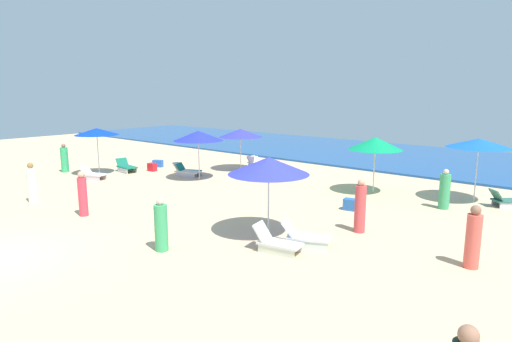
% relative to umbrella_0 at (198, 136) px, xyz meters
% --- Properties ---
extents(ocean, '(60.00, 12.11, 0.12)m').
position_rel_umbrella_0_xyz_m(ocean, '(3.58, 13.48, -2.12)').
color(ocean, '#1D5097').
rests_on(ocean, ground_plane).
extents(umbrella_0, '(2.43, 2.43, 2.42)m').
position_rel_umbrella_0_xyz_m(umbrella_0, '(0.00, 0.00, 0.00)').
color(umbrella_0, silver).
rests_on(umbrella_0, ground_plane).
extents(lounge_chair_0_0, '(1.54, 0.93, 0.68)m').
position_rel_umbrella_0_xyz_m(lounge_chair_0_0, '(-1.25, 0.20, -1.93)').
color(lounge_chair_0_0, silver).
rests_on(lounge_chair_0_0, ground_plane).
extents(lounge_chair_0_1, '(1.35, 1.04, 0.63)m').
position_rel_umbrella_0_xyz_m(lounge_chair_0_1, '(-1.25, 0.35, -1.94)').
color(lounge_chair_0_1, silver).
rests_on(lounge_chair_0_1, ground_plane).
extents(umbrella_1, '(2.43, 2.43, 2.53)m').
position_rel_umbrella_0_xyz_m(umbrella_1, '(11.56, 4.11, 0.18)').
color(umbrella_1, silver).
rests_on(umbrella_1, ground_plane).
extents(lounge_chair_1_0, '(1.32, 1.29, 0.67)m').
position_rel_umbrella_0_xyz_m(lounge_chair_1_0, '(12.68, 4.13, -1.92)').
color(lounge_chair_1_0, silver).
rests_on(lounge_chair_1_0, ground_plane).
extents(umbrella_2, '(2.43, 2.43, 2.44)m').
position_rel_umbrella_0_xyz_m(umbrella_2, '(7.89, -4.34, 0.00)').
color(umbrella_2, silver).
rests_on(umbrella_2, ground_plane).
extents(lounge_chair_2_0, '(1.51, 1.18, 0.75)m').
position_rel_umbrella_0_xyz_m(lounge_chair_2_0, '(9.21, -4.32, -1.90)').
color(lounge_chair_2_0, silver).
rests_on(lounge_chair_2_0, ground_plane).
extents(lounge_chair_2_1, '(1.42, 0.81, 0.75)m').
position_rel_umbrella_0_xyz_m(lounge_chair_2_1, '(8.86, -5.20, -1.91)').
color(lounge_chair_2_1, silver).
rests_on(lounge_chair_2_1, ground_plane).
extents(umbrella_3, '(2.38, 2.38, 2.29)m').
position_rel_umbrella_0_xyz_m(umbrella_3, '(-0.13, 3.19, -0.11)').
color(umbrella_3, silver).
rests_on(umbrella_3, ground_plane).
extents(lounge_chair_3_0, '(1.62, 1.01, 0.60)m').
position_rel_umbrella_0_xyz_m(lounge_chair_3_0, '(0.08, 4.34, -1.94)').
color(lounge_chair_3_0, silver).
rests_on(lounge_chair_3_0, ground_plane).
extents(lounge_chair_3_1, '(1.40, 1.02, 0.64)m').
position_rel_umbrella_0_xyz_m(lounge_chair_3_1, '(0.34, 4.10, -1.92)').
color(lounge_chair_3_1, silver).
rests_on(lounge_chair_3_1, ground_plane).
extents(umbrella_4, '(2.21, 2.21, 2.45)m').
position_rel_umbrella_0_xyz_m(umbrella_4, '(-4.85, -2.61, 0.09)').
color(umbrella_4, silver).
rests_on(umbrella_4, ground_plane).
extents(lounge_chair_4_0, '(1.37, 0.77, 0.71)m').
position_rel_umbrella_0_xyz_m(lounge_chair_4_0, '(-4.49, -1.23, -1.89)').
color(lounge_chair_4_0, silver).
rests_on(lounge_chair_4_0, ground_plane).
extents(lounge_chair_4_1, '(1.42, 0.98, 0.64)m').
position_rel_umbrella_0_xyz_m(lounge_chair_4_1, '(-4.04, -3.43, -1.92)').
color(lounge_chair_4_1, silver).
rests_on(lounge_chair_4_1, ground_plane).
extents(umbrella_5, '(2.25, 2.25, 2.43)m').
position_rel_umbrella_0_xyz_m(umbrella_5, '(7.86, 2.89, -0.01)').
color(umbrella_5, silver).
rests_on(umbrella_5, ground_plane).
extents(beachgoer_0, '(0.52, 0.52, 1.51)m').
position_rel_umbrella_0_xyz_m(beachgoer_0, '(10.96, 2.30, -1.49)').
color(beachgoer_0, '#3DA367').
rests_on(beachgoer_0, ground_plane).
extents(beachgoer_1, '(0.38, 0.38, 1.60)m').
position_rel_umbrella_0_xyz_m(beachgoer_1, '(1.58, -6.89, -1.41)').
color(beachgoer_1, '#F93A4E').
rests_on(beachgoer_1, ground_plane).
extents(beachgoer_2, '(0.50, 0.50, 1.55)m').
position_rel_umbrella_0_xyz_m(beachgoer_2, '(-6.98, -3.39, -1.47)').
color(beachgoer_2, '#34B56C').
rests_on(beachgoer_2, ground_plane).
extents(beachgoer_3, '(0.47, 0.47, 1.51)m').
position_rel_umbrella_0_xyz_m(beachgoer_3, '(6.40, -7.18, -1.48)').
color(beachgoer_3, '#3DAA68').
rests_on(beachgoer_3, ground_plane).
extents(beachgoer_5, '(0.47, 0.47, 1.61)m').
position_rel_umbrella_0_xyz_m(beachgoer_5, '(13.23, -2.88, -1.42)').
color(beachgoer_5, '#EA5A4D').
rests_on(beachgoer_5, ground_plane).
extents(beachgoer_6, '(0.40, 0.40, 1.70)m').
position_rel_umbrella_0_xyz_m(beachgoer_6, '(9.82, -2.19, -1.38)').
color(beachgoer_6, '#E0474A').
rests_on(beachgoer_6, ground_plane).
extents(beachgoer_7, '(0.45, 0.45, 1.59)m').
position_rel_umbrella_0_xyz_m(beachgoer_7, '(-1.71, -7.25, -1.44)').
color(beachgoer_7, white).
rests_on(beachgoer_7, ground_plane).
extents(cooler_box_0, '(0.55, 0.45, 0.42)m').
position_rel_umbrella_0_xyz_m(cooler_box_0, '(8.39, -0.11, -1.96)').
color(cooler_box_0, '#2760B1').
rests_on(cooler_box_0, ground_plane).
extents(cooler_box_1, '(0.50, 0.34, 0.44)m').
position_rel_umbrella_0_xyz_m(cooler_box_1, '(-3.64, -0.17, -1.96)').
color(cooler_box_1, red).
rests_on(cooler_box_1, ground_plane).
extents(cooler_box_2, '(0.65, 0.55, 0.40)m').
position_rel_umbrella_0_xyz_m(cooler_box_2, '(-4.45, 0.82, -1.97)').
color(cooler_box_2, blue).
rests_on(cooler_box_2, ground_plane).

